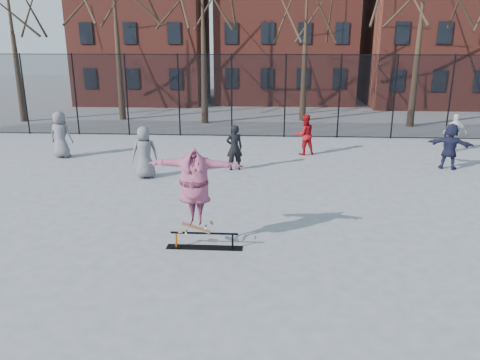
# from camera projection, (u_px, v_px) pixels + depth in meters

# --- Properties ---
(ground) EXTENTS (100.00, 100.00, 0.00)m
(ground) POSITION_uv_depth(u_px,v_px,m) (247.00, 251.00, 10.86)
(ground) COLOR slate
(skate_rail) EXTENTS (1.79, 0.27, 0.39)m
(skate_rail) POSITION_uv_depth(u_px,v_px,m) (204.00, 242.00, 10.96)
(skate_rail) COLOR black
(skate_rail) RESTS_ON ground
(skateboard) EXTENTS (0.74, 0.18, 0.09)m
(skateboard) POSITION_uv_depth(u_px,v_px,m) (196.00, 230.00, 10.89)
(skateboard) COLOR olive
(skateboard) RESTS_ON skate_rail
(skater) EXTENTS (2.23, 0.70, 1.79)m
(skater) POSITION_uv_depth(u_px,v_px,m) (195.00, 192.00, 10.61)
(skater) COLOR #643B95
(skater) RESTS_ON skateboard
(bystander_grey) EXTENTS (1.05, 0.88, 1.83)m
(bystander_grey) POSITION_uv_depth(u_px,v_px,m) (145.00, 152.00, 16.23)
(bystander_grey) COLOR #5E5E62
(bystander_grey) RESTS_ON ground
(bystander_black) EXTENTS (0.71, 0.57, 1.69)m
(bystander_black) POSITION_uv_depth(u_px,v_px,m) (234.00, 148.00, 17.23)
(bystander_black) COLOR black
(bystander_black) RESTS_ON ground
(bystander_red) EXTENTS (0.98, 0.86, 1.69)m
(bystander_red) POSITION_uv_depth(u_px,v_px,m) (305.00, 135.00, 19.52)
(bystander_red) COLOR #A50E14
(bystander_red) RESTS_ON ground
(bystander_white) EXTENTS (0.99, 0.52, 1.61)m
(bystander_white) POSITION_uv_depth(u_px,v_px,m) (455.00, 133.00, 20.11)
(bystander_white) COLOR silver
(bystander_white) RESTS_ON ground
(bystander_navy) EXTENTS (1.68, 1.11, 1.73)m
(bystander_navy) POSITION_uv_depth(u_px,v_px,m) (450.00, 146.00, 17.37)
(bystander_navy) COLOR #1C1D38
(bystander_navy) RESTS_ON ground
(bystander_extra) EXTENTS (0.98, 0.70, 1.90)m
(bystander_extra) POSITION_uv_depth(u_px,v_px,m) (61.00, 135.00, 19.00)
(bystander_extra) COLOR #5D5D62
(bystander_extra) RESTS_ON ground
(fence) EXTENTS (34.03, 0.07, 4.00)m
(fence) POSITION_uv_depth(u_px,v_px,m) (260.00, 95.00, 22.66)
(fence) COLOR black
(fence) RESTS_ON ground
(rowhouses) EXTENTS (29.00, 7.00, 13.00)m
(rowhouses) POSITION_uv_depth(u_px,v_px,m) (275.00, 18.00, 33.85)
(rowhouses) COLOR maroon
(rowhouses) RESTS_ON ground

